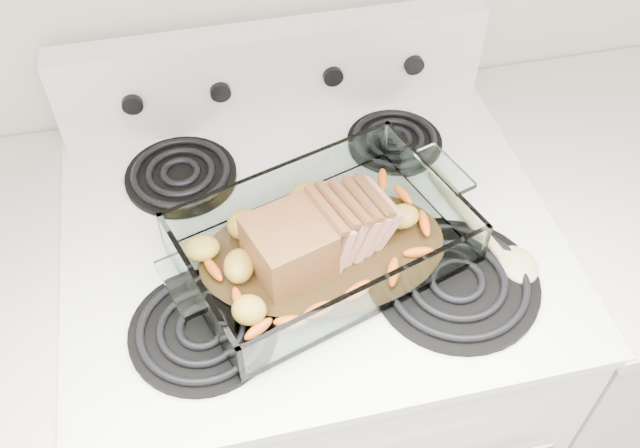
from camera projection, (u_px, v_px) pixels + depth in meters
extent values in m
cube|color=white|center=(312.00, 375.00, 1.50)|extent=(0.76, 0.65, 0.92)
cube|color=white|center=(310.00, 231.00, 1.15)|extent=(0.78, 0.67, 0.02)
cube|color=white|center=(274.00, 72.00, 1.27)|extent=(0.76, 0.06, 0.18)
cylinder|color=black|center=(203.00, 331.00, 1.01)|extent=(0.21, 0.21, 0.01)
cylinder|color=black|center=(456.00, 283.00, 1.07)|extent=(0.25, 0.25, 0.01)
cylinder|color=black|center=(181.00, 176.00, 1.22)|extent=(0.19, 0.19, 0.01)
cylinder|color=black|center=(394.00, 142.00, 1.27)|extent=(0.17, 0.17, 0.01)
cylinder|color=black|center=(132.00, 103.00, 1.21)|extent=(0.04, 0.02, 0.04)
cylinder|color=black|center=(220.00, 91.00, 1.23)|extent=(0.04, 0.02, 0.04)
cylinder|color=black|center=(332.00, 75.00, 1.26)|extent=(0.04, 0.02, 0.04)
cylinder|color=black|center=(413.00, 64.00, 1.28)|extent=(0.04, 0.02, 0.04)
cube|color=silver|center=(600.00, 319.00, 1.61)|extent=(0.55, 0.65, 0.90)
cube|color=silver|center=(323.00, 252.00, 1.09)|extent=(0.41, 0.27, 0.01)
cube|color=silver|center=(344.00, 307.00, 0.98)|extent=(0.41, 0.01, 0.07)
cube|color=silver|center=(305.00, 175.00, 1.15)|extent=(0.41, 0.01, 0.07)
cube|color=silver|center=(187.00, 259.00, 1.03)|extent=(0.01, 0.27, 0.07)
cube|color=silver|center=(451.00, 214.00, 1.09)|extent=(0.01, 0.27, 0.07)
cylinder|color=black|center=(323.00, 250.00, 1.09)|extent=(0.24, 0.24, 0.00)
cube|color=brown|center=(285.00, 238.00, 1.05)|extent=(0.11, 0.11, 0.09)
cube|color=tan|center=(326.00, 232.00, 1.06)|extent=(0.04, 0.11, 0.08)
cube|color=tan|center=(340.00, 231.00, 1.06)|extent=(0.04, 0.10, 0.08)
cube|color=tan|center=(354.00, 229.00, 1.07)|extent=(0.05, 0.10, 0.08)
cube|color=tan|center=(367.00, 227.00, 1.07)|extent=(0.05, 0.10, 0.07)
cube|color=tan|center=(380.00, 226.00, 1.08)|extent=(0.05, 0.10, 0.07)
ellipsoid|color=#D9510D|center=(249.00, 297.00, 1.02)|extent=(0.05, 0.02, 0.02)
ellipsoid|color=#D9510D|center=(397.00, 270.00, 1.06)|extent=(0.05, 0.02, 0.02)
ellipsoid|color=#D9510D|center=(403.00, 224.00, 1.11)|extent=(0.05, 0.02, 0.02)
ellipsoid|color=#D9510D|center=(233.00, 245.00, 1.09)|extent=(0.05, 0.02, 0.02)
ellipsoid|color=#A4811E|center=(229.00, 225.00, 1.10)|extent=(0.05, 0.05, 0.04)
ellipsoid|color=#A4811E|center=(323.00, 205.00, 1.13)|extent=(0.05, 0.05, 0.04)
ellipsoid|color=#A4811E|center=(394.00, 239.00, 1.08)|extent=(0.05, 0.05, 0.04)
cylinder|color=tan|center=(467.00, 212.00, 1.15)|extent=(0.06, 0.21, 0.02)
ellipsoid|color=tan|center=(518.00, 265.00, 1.08)|extent=(0.06, 0.07, 0.02)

